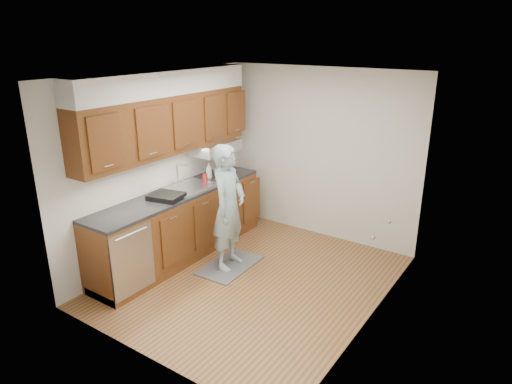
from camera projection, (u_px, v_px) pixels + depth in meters
floor at (253, 280)px, 5.72m from camera, size 3.50×3.50×0.00m
ceiling at (253, 76)px, 4.90m from camera, size 3.50×3.50×0.00m
wall_left at (161, 166)px, 6.10m from camera, size 0.02×3.50×2.50m
wall_right at (377, 213)px, 4.51m from camera, size 0.02×3.50×2.50m
wall_back at (321, 154)px, 6.67m from camera, size 3.00×0.02×2.50m
counter at (180, 223)px, 6.20m from camera, size 0.64×2.80×1.30m
upper_cabinets at (169, 114)px, 5.82m from camera, size 0.47×2.80×1.21m
closet_door at (384, 224)px, 4.83m from camera, size 0.02×1.22×2.05m
floor_mat at (230, 265)px, 6.07m from camera, size 0.56×0.92×0.02m
person at (229, 199)px, 5.76m from camera, size 0.55×0.72×1.86m
soap_bottle_a at (209, 171)px, 6.56m from camera, size 0.12×0.12×0.24m
soap_bottle_b at (219, 174)px, 6.49m from camera, size 0.11×0.11×0.19m
soap_bottle_c at (218, 169)px, 6.72m from camera, size 0.20×0.20×0.19m
soda_can at (205, 178)px, 6.41m from camera, size 0.07×0.07×0.13m
steel_can at (221, 176)px, 6.51m from camera, size 0.08×0.08×0.11m
dish_rack at (166, 196)px, 5.78m from camera, size 0.46×0.41×0.06m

